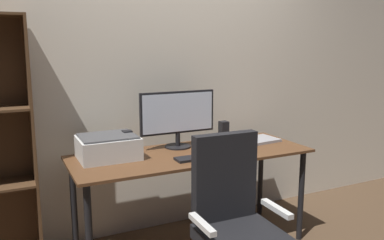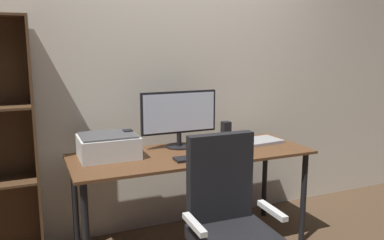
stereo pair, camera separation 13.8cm
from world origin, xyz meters
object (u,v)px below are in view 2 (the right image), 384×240
Objects in this scene: speaker_left at (128,141)px; printer at (108,146)px; keyboard at (195,158)px; monitor at (179,115)px; mouse at (224,153)px; speaker_right at (226,132)px; coffee_mug at (197,147)px; desk at (192,163)px; laptop at (260,141)px; office_chair at (230,233)px.

printer is at bearing -162.01° from speaker_left.
keyboard is at bearing -41.63° from speaker_left.
monitor reaches higher than mouse.
coffee_mug is at bearing -150.27° from speaker_right.
keyboard is (-0.02, -0.35, -0.24)m from monitor.
monitor is at bearing 5.97° from printer.
printer is (-0.54, 0.29, 0.07)m from keyboard.
speaker_right is at bearing 3.00° from printer.
printer is at bearing -177.00° from speaker_right.
printer is (-0.61, 0.15, 0.04)m from coffee_mug.
keyboard is 0.61m from printer.
desk is 6.02× the size of keyboard.
keyboard is at bearing -28.35° from printer.
desk is 10.27× the size of speaker_right.
keyboard is 0.72m from laptop.
speaker_right is (0.20, 0.34, 0.07)m from mouse.
monitor reaches higher than desk.
monitor reaches higher than printer.
monitor is 6.72× the size of coffee_mug.
office_chair is (-0.05, -0.91, -0.53)m from monitor.
mouse reaches higher than desk.
laptop is 0.32× the size of office_chair.
coffee_mug is (0.06, -0.20, -0.21)m from monitor.
speaker_left is 0.42× the size of printer.
laptop is at bearing 18.84° from keyboard.
laptop is at bearing 8.72° from coffee_mug.
monitor is at bearing 99.31° from desk.
coffee_mug is at bearing 141.98° from mouse.
mouse is at bearing -119.72° from speaker_right.
speaker_left is (-0.46, 0.20, 0.04)m from coffee_mug.
laptop is (0.68, 0.24, 0.00)m from keyboard.
printer is at bearing 172.39° from laptop.
speaker_left is at bearing 157.75° from desk.
speaker_left reaches higher than desk.
monitor is 6.21× the size of mouse.
office_chair is (-0.10, -0.71, -0.32)m from coffee_mug.
mouse is at bearing 67.12° from office_chair.
speaker_left is at bearing -178.87° from monitor.
speaker_right is at bearing 38.69° from keyboard.
printer is (-1.21, 0.05, 0.07)m from laptop.
laptop is at bearing -9.57° from monitor.
keyboard is at bearing -165.95° from laptop.
coffee_mug is at bearing -36.38° from desk.
coffee_mug is at bearing 61.82° from keyboard.
coffee_mug is (0.08, 0.14, 0.03)m from keyboard.
desk is at bearing -12.17° from printer.
office_chair is at bearing -93.19° from keyboard.
desk is 0.76m from office_chair.
printer is (-0.76, 0.29, 0.06)m from mouse.
monitor is at bearing 1.13° from speaker_left.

